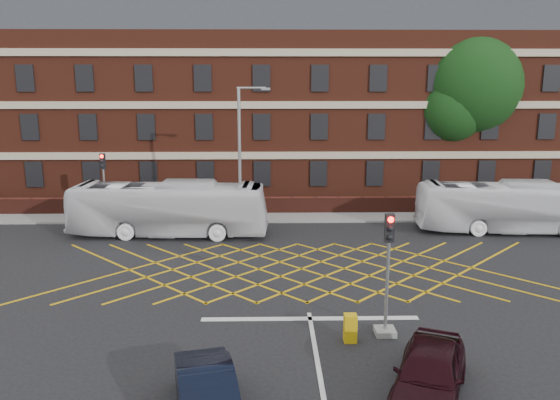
{
  "coord_description": "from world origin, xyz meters",
  "views": [
    {
      "loc": [
        -1.46,
        -22.16,
        8.52
      ],
      "look_at": [
        -1.01,
        1.5,
        3.41
      ],
      "focal_mm": 35.0,
      "sensor_mm": 36.0,
      "label": 1
    }
  ],
  "objects_px": {
    "car_navy": "(208,397)",
    "street_lamp": "(241,185)",
    "car_maroon": "(429,373)",
    "direction_signs": "(94,201)",
    "bus_left": "(168,209)",
    "utility_cabinet": "(350,328)",
    "traffic_light_near": "(387,286)",
    "traffic_light_far": "(105,194)",
    "bus_right": "(511,207)",
    "deciduous_tree": "(467,93)"
  },
  "relations": [
    {
      "from": "direction_signs",
      "to": "car_navy",
      "type": "bearing_deg",
      "value": -65.68
    },
    {
      "from": "bus_right",
      "to": "traffic_light_near",
      "type": "xyz_separation_m",
      "value": [
        -9.95,
        -13.05,
        0.28
      ]
    },
    {
      "from": "bus_left",
      "to": "street_lamp",
      "type": "bearing_deg",
      "value": -78.11
    },
    {
      "from": "car_maroon",
      "to": "direction_signs",
      "type": "bearing_deg",
      "value": 150.93
    },
    {
      "from": "car_navy",
      "to": "deciduous_tree",
      "type": "height_order",
      "value": "deciduous_tree"
    },
    {
      "from": "car_maroon",
      "to": "car_navy",
      "type": "bearing_deg",
      "value": -147.9
    },
    {
      "from": "car_navy",
      "to": "utility_cabinet",
      "type": "distance_m",
      "value": 6.1
    },
    {
      "from": "traffic_light_near",
      "to": "utility_cabinet",
      "type": "xyz_separation_m",
      "value": [
        -1.29,
        -0.51,
        -1.29
      ]
    },
    {
      "from": "traffic_light_far",
      "to": "direction_signs",
      "type": "bearing_deg",
      "value": -154.76
    },
    {
      "from": "utility_cabinet",
      "to": "deciduous_tree",
      "type": "bearing_deg",
      "value": 63.28
    },
    {
      "from": "traffic_light_near",
      "to": "street_lamp",
      "type": "height_order",
      "value": "street_lamp"
    },
    {
      "from": "car_navy",
      "to": "deciduous_tree",
      "type": "distance_m",
      "value": 32.65
    },
    {
      "from": "car_maroon",
      "to": "utility_cabinet",
      "type": "distance_m",
      "value": 3.8
    },
    {
      "from": "bus_right",
      "to": "traffic_light_far",
      "type": "relative_size",
      "value": 2.49
    },
    {
      "from": "traffic_light_near",
      "to": "direction_signs",
      "type": "xyz_separation_m",
      "value": [
        -14.81,
        15.61,
        -0.39
      ]
    },
    {
      "from": "traffic_light_far",
      "to": "street_lamp",
      "type": "distance_m",
      "value": 9.02
    },
    {
      "from": "car_navy",
      "to": "direction_signs",
      "type": "relative_size",
      "value": 1.9
    },
    {
      "from": "bus_left",
      "to": "car_maroon",
      "type": "bearing_deg",
      "value": -145.52
    },
    {
      "from": "car_navy",
      "to": "bus_left",
      "type": "bearing_deg",
      "value": 90.24
    },
    {
      "from": "street_lamp",
      "to": "direction_signs",
      "type": "height_order",
      "value": "street_lamp"
    },
    {
      "from": "traffic_light_near",
      "to": "traffic_light_far",
      "type": "bearing_deg",
      "value": 131.72
    },
    {
      "from": "car_navy",
      "to": "traffic_light_far",
      "type": "xyz_separation_m",
      "value": [
        -8.62,
        20.76,
        1.07
      ]
    },
    {
      "from": "traffic_light_far",
      "to": "direction_signs",
      "type": "xyz_separation_m",
      "value": [
        -0.63,
        -0.3,
        -0.39
      ]
    },
    {
      "from": "car_maroon",
      "to": "traffic_light_near",
      "type": "height_order",
      "value": "traffic_light_near"
    },
    {
      "from": "car_maroon",
      "to": "traffic_light_near",
      "type": "relative_size",
      "value": 1.04
    },
    {
      "from": "street_lamp",
      "to": "deciduous_tree",
      "type": "bearing_deg",
      "value": 30.4
    },
    {
      "from": "bus_right",
      "to": "utility_cabinet",
      "type": "xyz_separation_m",
      "value": [
        -11.24,
        -13.56,
        -1.0
      ]
    },
    {
      "from": "bus_right",
      "to": "deciduous_tree",
      "type": "height_order",
      "value": "deciduous_tree"
    },
    {
      "from": "traffic_light_far",
      "to": "street_lamp",
      "type": "xyz_separation_m",
      "value": [
        8.59,
        -2.57,
        1.03
      ]
    },
    {
      "from": "street_lamp",
      "to": "direction_signs",
      "type": "relative_size",
      "value": 3.76
    },
    {
      "from": "car_maroon",
      "to": "traffic_light_far",
      "type": "relative_size",
      "value": 1.04
    },
    {
      "from": "deciduous_tree",
      "to": "traffic_light_near",
      "type": "relative_size",
      "value": 2.84
    },
    {
      "from": "bus_left",
      "to": "bus_right",
      "type": "bearing_deg",
      "value": -85.72
    },
    {
      "from": "traffic_light_far",
      "to": "street_lamp",
      "type": "height_order",
      "value": "street_lamp"
    },
    {
      "from": "traffic_light_far",
      "to": "utility_cabinet",
      "type": "height_order",
      "value": "traffic_light_far"
    },
    {
      "from": "car_maroon",
      "to": "traffic_light_near",
      "type": "xyz_separation_m",
      "value": [
        -0.37,
        3.91,
        1.01
      ]
    },
    {
      "from": "bus_left",
      "to": "street_lamp",
      "type": "relative_size",
      "value": 1.34
    },
    {
      "from": "car_maroon",
      "to": "traffic_light_near",
      "type": "bearing_deg",
      "value": 118.48
    },
    {
      "from": "bus_left",
      "to": "direction_signs",
      "type": "distance_m",
      "value": 5.88
    },
    {
      "from": "bus_left",
      "to": "deciduous_tree",
      "type": "distance_m",
      "value": 23.3
    },
    {
      "from": "bus_right",
      "to": "traffic_light_near",
      "type": "bearing_deg",
      "value": 147.54
    },
    {
      "from": "bus_left",
      "to": "car_navy",
      "type": "distance_m",
      "value": 18.07
    },
    {
      "from": "traffic_light_near",
      "to": "utility_cabinet",
      "type": "height_order",
      "value": "traffic_light_near"
    },
    {
      "from": "bus_left",
      "to": "street_lamp",
      "type": "distance_m",
      "value": 4.33
    },
    {
      "from": "car_navy",
      "to": "traffic_light_near",
      "type": "bearing_deg",
      "value": 28.15
    },
    {
      "from": "traffic_light_near",
      "to": "direction_signs",
      "type": "relative_size",
      "value": 1.94
    },
    {
      "from": "bus_left",
      "to": "direction_signs",
      "type": "bearing_deg",
      "value": 63.88
    },
    {
      "from": "car_navy",
      "to": "street_lamp",
      "type": "xyz_separation_m",
      "value": [
        -0.03,
        18.19,
        2.11
      ]
    },
    {
      "from": "car_navy",
      "to": "utility_cabinet",
      "type": "xyz_separation_m",
      "value": [
        4.28,
        4.35,
        -0.21
      ]
    },
    {
      "from": "car_navy",
      "to": "street_lamp",
      "type": "relative_size",
      "value": 0.51
    }
  ]
}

